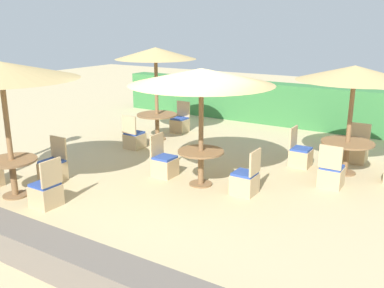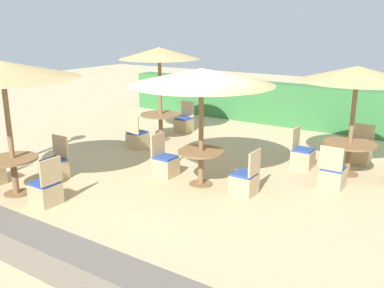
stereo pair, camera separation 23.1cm
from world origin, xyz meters
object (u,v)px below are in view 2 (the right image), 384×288
round_table_back_left (161,119)px  parasol_back_right (357,74)px  round_table_center (201,159)px  patio_chair_back_right_south (332,176)px  parasol_front_left (2,70)px  patio_chair_back_right_north (360,153)px  parasol_back_left (159,54)px  patio_chair_back_left_north (184,123)px  parasol_center (201,77)px  patio_chair_front_left_east (46,191)px  patio_chair_back_left_south (137,138)px  round_table_front_left (14,167)px  patio_chair_center_east (245,182)px  patio_chair_back_right_west (302,156)px  patio_chair_front_left_north (55,167)px  round_table_back_right (349,149)px  patio_chair_center_west (165,164)px

round_table_back_left → parasol_back_right: 5.57m
round_table_center → patio_chair_back_right_south: (2.34, 1.32, -0.30)m
parasol_front_left → patio_chair_back_right_north: parasol_front_left is taller
parasol_back_left → patio_chair_back_left_north: parasol_back_left is taller
parasol_center → round_table_back_left: 4.14m
patio_chair_back_left_north → patio_chair_back_right_south: same height
patio_chair_front_left_east → patio_chair_back_right_south: bearing=-48.0°
parasol_back_left → patio_chair_back_right_south: parasol_back_left is taller
round_table_back_left → parasol_back_right: bearing=-1.1°
parasol_center → patio_chair_back_left_south: (-2.91, 1.36, -1.99)m
patio_chair_back_left_south → patio_chair_back_right_south: same height
round_table_front_left → parasol_back_left: 5.24m
round_table_back_left → patio_chair_front_left_east: bearing=-77.6°
parasol_back_left → patio_chair_back_left_north: (0.06, 1.11, -2.19)m
parasol_front_left → patio_chair_back_left_south: parasol_front_left is taller
patio_chair_center_east → parasol_back_left: 5.09m
round_table_front_left → parasol_back_right: (5.17, 4.79, 1.67)m
parasol_back_left → parasol_back_right: size_ratio=1.07×
parasol_center → round_table_back_left: (-2.93, 2.43, -1.65)m
parasol_center → round_table_center: (0.00, -0.00, -1.69)m
parasol_back_left → patio_chair_back_left_south: size_ratio=2.82×
patio_chair_back_left_south → patio_chair_back_left_north: size_ratio=1.00×
parasol_back_right → parasol_back_left: bearing=178.9°
parasol_back_left → patio_chair_back_right_west: 4.82m
round_table_front_left → patio_chair_front_left_north: 1.04m
parasol_front_left → round_table_front_left: parasol_front_left is taller
round_table_back_left → patio_chair_back_left_north: bearing=87.1°
patio_chair_front_left_east → round_table_back_right: 6.41m
parasol_front_left → patio_chair_center_west: bearing=54.0°
round_table_center → patio_chair_center_west: size_ratio=1.03×
patio_chair_front_left_east → patio_chair_center_west: same height
parasol_center → patio_chair_center_east: size_ratio=3.14×
parasol_back_left → patio_chair_back_right_north: size_ratio=2.82×
round_table_front_left → parasol_front_left: bearing=0.0°
patio_chair_front_left_east → parasol_back_left: bearing=12.4°
round_table_center → patio_chair_front_left_east: bearing=-127.1°
parasol_front_left → round_table_center: (2.77, 2.46, -1.88)m
patio_chair_back_right_north → parasol_front_left: bearing=48.0°
parasol_back_right → patio_chair_back_right_north: bearing=87.6°
patio_chair_back_left_north → patio_chair_center_west: bearing=118.6°
patio_chair_back_left_north → patio_chair_back_right_north: same height
parasol_front_left → round_table_back_left: (-0.16, 4.89, -1.83)m
patio_chair_back_right_south → patio_chair_back_left_north: bearing=157.0°
round_table_front_left → patio_chair_back_left_south: 3.83m
patio_chair_back_left_south → patio_chair_front_left_north: bearing=-88.1°
round_table_front_left → patio_chair_back_left_north: size_ratio=1.03×
parasol_center → patio_chair_back_right_west: bearing=59.0°
parasol_center → patio_chair_back_left_north: (-2.87, 3.53, -1.99)m
parasol_back_right → patio_chair_back_right_south: 2.22m
patio_chair_center_east → patio_chair_back_right_north: (1.43, 3.28, 0.00)m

